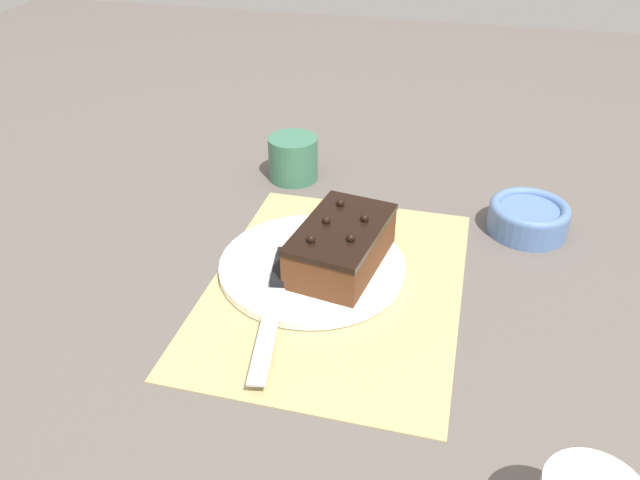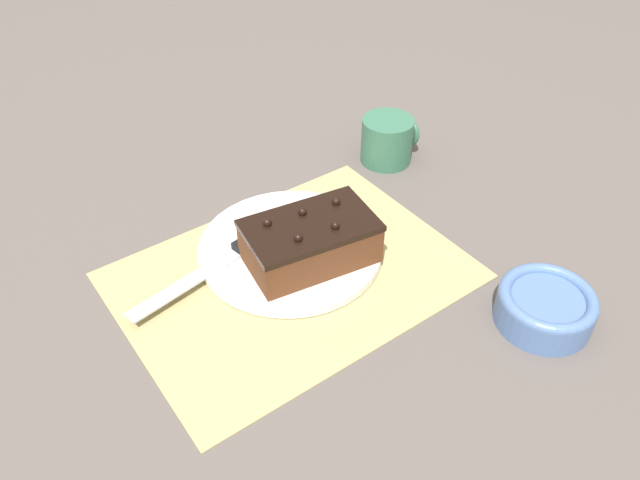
% 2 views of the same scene
% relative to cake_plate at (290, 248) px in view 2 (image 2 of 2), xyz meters
% --- Properties ---
extents(ground_plane, '(3.00, 3.00, 0.00)m').
position_rel_cake_plate_xyz_m(ground_plane, '(-0.03, -0.04, -0.01)').
color(ground_plane, '#544C47').
extents(placemat_woven, '(0.46, 0.34, 0.00)m').
position_rel_cake_plate_xyz_m(placemat_woven, '(-0.03, -0.04, -0.01)').
color(placemat_woven, tan).
rests_on(placemat_woven, ground_plane).
extents(cake_plate, '(0.26, 0.26, 0.01)m').
position_rel_cake_plate_xyz_m(cake_plate, '(0.00, 0.00, 0.00)').
color(cake_plate, white).
rests_on(cake_plate, placemat_woven).
extents(chocolate_cake, '(0.19, 0.13, 0.07)m').
position_rel_cake_plate_xyz_m(chocolate_cake, '(0.01, -0.04, 0.04)').
color(chocolate_cake, '#512D19').
rests_on(chocolate_cake, cake_plate).
extents(serving_knife, '(0.26, 0.06, 0.01)m').
position_rel_cake_plate_xyz_m(serving_knife, '(-0.07, 0.03, 0.01)').
color(serving_knife, black).
rests_on(serving_knife, cake_plate).
extents(small_bowl, '(0.12, 0.12, 0.05)m').
position_rel_cake_plate_xyz_m(small_bowl, '(0.19, -0.30, 0.02)').
color(small_bowl, '#4C6B9E').
rests_on(small_bowl, ground_plane).
extents(coffee_mug, '(0.10, 0.09, 0.08)m').
position_rel_cake_plate_xyz_m(coffee_mug, '(0.27, 0.11, 0.03)').
color(coffee_mug, '#33664C').
rests_on(coffee_mug, ground_plane).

